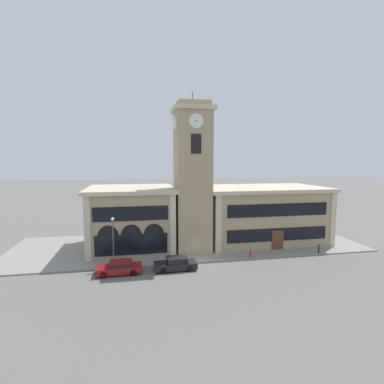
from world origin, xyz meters
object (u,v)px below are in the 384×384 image
Objects in this scene: parked_car_near at (120,267)px; fire_hydrant at (251,254)px; bollard at (319,249)px; parked_car_mid at (176,263)px; street_lamp at (113,234)px.

parked_car_near reaches higher than fire_hydrant.
bollard reaches higher than fire_hydrant.
parked_car_mid is 0.85× the size of street_lamp.
fire_hydrant is at bearing -174.17° from parked_car_near.
parked_car_mid reaches higher than fire_hydrant.
fire_hydrant is (14.32, 1.76, -0.10)m from parked_car_near.
street_lamp is at bearing -19.47° from parked_car_mid.
fire_hydrant is at bearing -179.85° from bollard.
street_lamp reaches higher than parked_car_near.
parked_car_mid is 8.93m from fire_hydrant.
street_lamp is 15.31m from fire_hydrant.
street_lamp is (-6.26, 2.07, 2.87)m from parked_car_mid.
parked_car_near is at bearing -71.48° from street_lamp.
bollard is 1.22× the size of fire_hydrant.
bollard is at bearing 0.15° from fire_hydrant.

